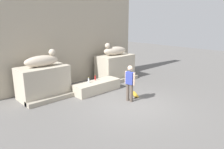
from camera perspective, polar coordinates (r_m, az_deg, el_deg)
ground_plane at (r=9.53m, az=4.95°, el=-7.98°), size 40.00×40.00×0.00m
facade_wall at (r=12.50m, az=-11.64°, el=12.24°), size 9.37×0.60×6.38m
pedestal_left at (r=10.60m, az=-18.03°, el=-1.96°), size 2.27×1.31×1.52m
pedestal_right at (r=13.22m, az=0.79°, el=2.01°), size 2.27×1.31×1.52m
statue_reclining_left at (r=10.37m, az=-18.30°, el=3.61°), size 1.63×0.64×0.78m
statue_reclining_right at (r=13.01m, az=0.68°, el=6.48°), size 1.66×0.77×0.78m
ledge_block at (r=11.01m, az=-4.01°, el=-3.28°), size 2.55×0.84×0.55m
skater at (r=9.59m, az=4.83°, el=-1.99°), size 0.25×0.54×1.67m
skateboard at (r=10.58m, az=6.14°, el=-5.29°), size 0.62×0.77×0.08m
bottle_clear at (r=10.74m, az=-6.32°, el=-1.62°), size 0.08×0.08×0.28m
bottle_red at (r=11.14m, az=-4.55°, el=-0.94°), size 0.06×0.06×0.29m
stair_step at (r=11.40m, az=-5.47°, el=-3.57°), size 7.02×0.50×0.21m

